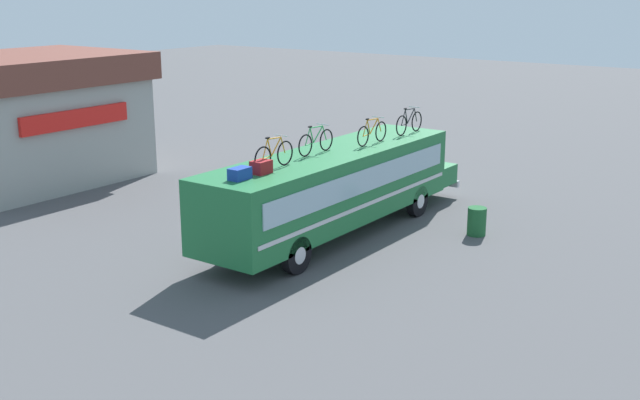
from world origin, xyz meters
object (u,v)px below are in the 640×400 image
object	(u,v)px
rooftop_bicycle_3	(372,133)
rooftop_bicycle_4	(409,122)
luggage_bag_2	(261,167)
trash_bin	(477,221)
bus	(335,186)
rooftop_bicycle_1	(274,155)
luggage_bag_1	(240,174)
rooftop_bicycle_2	(316,141)

from	to	relation	value
rooftop_bicycle_3	rooftop_bicycle_4	world-z (taller)	rooftop_bicycle_4
luggage_bag_2	trash_bin	size ratio (longest dim) A/B	0.60
bus	luggage_bag_2	size ratio (longest dim) A/B	22.40
bus	rooftop_bicycle_1	world-z (taller)	rooftop_bicycle_1
luggage_bag_2	rooftop_bicycle_3	distance (m)	5.31
rooftop_bicycle_3	trash_bin	xyz separation A→B (m)	(1.04, -3.34, -2.67)
luggage_bag_1	luggage_bag_2	bearing A→B (deg)	-1.74
rooftop_bicycle_1	rooftop_bicycle_2	distance (m)	2.33
luggage_bag_1	rooftop_bicycle_3	size ratio (longest dim) A/B	0.34
luggage_bag_1	trash_bin	bearing A→B (deg)	-26.86
bus	luggage_bag_1	bearing A→B (deg)	-179.15
rooftop_bicycle_1	luggage_bag_2	bearing A→B (deg)	-172.59
luggage_bag_2	rooftop_bicycle_1	distance (m)	0.72
bus	rooftop_bicycle_4	distance (m)	4.20
bus	rooftop_bicycle_1	size ratio (longest dim) A/B	7.09
rooftop_bicycle_3	rooftop_bicycle_4	xyz separation A→B (m)	(2.34, -0.06, 0.02)
trash_bin	bus	bearing A→B (deg)	124.96
rooftop_bicycle_4	rooftop_bicycle_1	bearing A→B (deg)	176.49
luggage_bag_2	trash_bin	bearing A→B (deg)	-29.72
rooftop_bicycle_4	trash_bin	world-z (taller)	rooftop_bicycle_4
rooftop_bicycle_4	trash_bin	bearing A→B (deg)	-111.64
trash_bin	rooftop_bicycle_2	bearing A→B (deg)	130.17
luggage_bag_1	rooftop_bicycle_1	bearing A→B (deg)	2.35
luggage_bag_2	rooftop_bicycle_1	size ratio (longest dim) A/B	0.32
rooftop_bicycle_2	trash_bin	bearing A→B (deg)	-49.83
rooftop_bicycle_1	rooftop_bicycle_4	size ratio (longest dim) A/B	0.96
rooftop_bicycle_1	rooftop_bicycle_3	world-z (taller)	rooftop_bicycle_1
luggage_bag_1	rooftop_bicycle_3	distance (m)	6.16
bus	rooftop_bicycle_3	size ratio (longest dim) A/B	6.88
luggage_bag_2	rooftop_bicycle_3	size ratio (longest dim) A/B	0.31
luggage_bag_2	rooftop_bicycle_1	bearing A→B (deg)	7.41
rooftop_bicycle_1	rooftop_bicycle_3	bearing A→B (deg)	-4.51
trash_bin	rooftop_bicycle_4	bearing A→B (deg)	68.36
rooftop_bicycle_2	rooftop_bicycle_4	xyz separation A→B (m)	(4.62, -0.66, 0.01)
bus	rooftop_bicycle_2	distance (m)	1.69
luggage_bag_2	rooftop_bicycle_4	distance (m)	7.64
luggage_bag_2	rooftop_bicycle_2	world-z (taller)	rooftop_bicycle_2
rooftop_bicycle_2	luggage_bag_2	bearing A→B (deg)	-173.93
bus	rooftop_bicycle_1	bearing A→B (deg)	-179.91
rooftop_bicycle_2	luggage_bag_1	bearing A→B (deg)	-175.65
luggage_bag_1	bus	bearing A→B (deg)	0.85
luggage_bag_2	rooftop_bicycle_3	xyz separation A→B (m)	(5.30, -0.27, 0.19)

